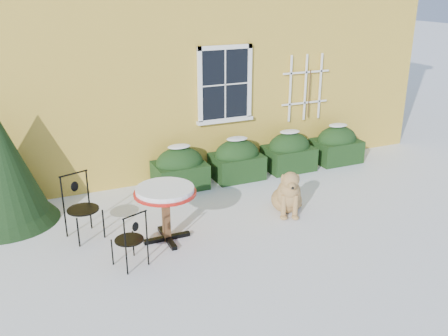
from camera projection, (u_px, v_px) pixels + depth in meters
name	position (u px, v px, depth m)	size (l,w,h in m)	color
ground	(249.00, 238.00, 8.31)	(80.00, 80.00, 0.00)	white
house	(131.00, 14.00, 13.17)	(12.40, 8.40, 6.40)	yellow
hedge_row	(263.00, 156.00, 10.98)	(4.95, 0.80, 0.91)	black
evergreen_shrub	(1.00, 175.00, 8.58)	(1.80, 1.80, 2.18)	black
bistro_table	(165.00, 196.00, 7.97)	(1.01, 1.01, 0.94)	black
patio_chair_near	(131.00, 239.00, 7.33)	(0.52, 0.51, 0.91)	black
patio_chair_far	(82.00, 207.00, 8.17)	(0.61, 0.60, 1.08)	black
dog	(288.00, 195.00, 9.07)	(0.77, 0.97, 0.90)	tan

